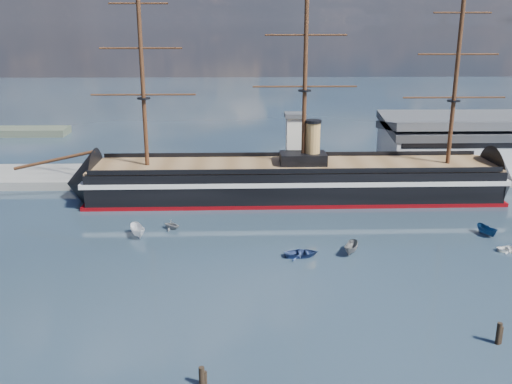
{
  "coord_description": "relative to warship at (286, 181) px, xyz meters",
  "views": [
    {
      "loc": [
        -9.63,
        -61.02,
        38.04
      ],
      "look_at": [
        -7.23,
        35.0,
        9.0
      ],
      "focal_mm": 40.0,
      "sensor_mm": 36.0,
      "label": 1
    }
  ],
  "objects": [
    {
      "name": "ground",
      "position": [
        0.04,
        -20.0,
        -4.04
      ],
      "size": [
        600.0,
        600.0,
        0.0
      ],
      "primitive_type": "plane",
      "color": "#1C2833",
      "rests_on": "ground"
    },
    {
      "name": "quay",
      "position": [
        10.04,
        16.0,
        -4.04
      ],
      "size": [
        180.0,
        18.0,
        2.0
      ],
      "primitive_type": "cube",
      "color": "slate",
      "rests_on": "ground"
    },
    {
      "name": "warehouse",
      "position": [
        58.04,
        20.0,
        3.95
      ],
      "size": [
        63.0,
        21.0,
        11.6
      ],
      "color": "#B7BABC",
      "rests_on": "ground"
    },
    {
      "name": "quay_tower",
      "position": [
        3.04,
        13.0,
        5.72
      ],
      "size": [
        5.0,
        5.0,
        15.0
      ],
      "color": "silver",
      "rests_on": "ground"
    },
    {
      "name": "warship",
      "position": [
        0.0,
        0.0,
        0.0
      ],
      "size": [
        112.94,
        16.99,
        53.94
      ],
      "rotation": [
        0.0,
        0.0,
        0.01
      ],
      "color": "black",
      "rests_on": "ground"
    },
    {
      "name": "motorboat_a",
      "position": [
        -28.75,
        -23.04,
        -4.04
      ],
      "size": [
        7.19,
        4.83,
        2.7
      ],
      "primitive_type": "imported",
      "rotation": [
        0.0,
        0.0,
        0.39
      ],
      "color": "white",
      "rests_on": "ground"
    },
    {
      "name": "motorboat_b",
      "position": [
        0.26,
        -32.83,
        -4.04
      ],
      "size": [
        1.91,
        3.74,
        1.67
      ],
      "primitive_type": "imported",
      "rotation": [
        0.0,
        0.0,
        1.71
      ],
      "color": "navy",
      "rests_on": "ground"
    },
    {
      "name": "motorboat_c",
      "position": [
        8.82,
        -31.83,
        -4.04
      ],
      "size": [
        6.25,
        4.32,
        2.35
      ],
      "primitive_type": "imported",
      "rotation": [
        0.0,
        0.0,
        -0.41
      ],
      "color": "slate",
      "rests_on": "ground"
    },
    {
      "name": "motorboat_d",
      "position": [
        -23.04,
        -19.21,
        -4.04
      ],
      "size": [
        4.96,
        6.07,
        2.06
      ],
      "primitive_type": "imported",
      "rotation": [
        0.0,
        0.0,
        1.04
      ],
      "color": "gray",
      "rests_on": "ground"
    },
    {
      "name": "motorboat_e",
      "position": [
        36.32,
        -31.52,
        -4.04
      ],
      "size": [
        1.13,
        2.76,
        1.28
      ],
      "primitive_type": "imported",
      "rotation": [
        0.0,
        0.0,
        1.58
      ],
      "color": "white",
      "rests_on": "ground"
    },
    {
      "name": "motorboat_f",
      "position": [
        35.39,
        -23.88,
        -4.04
      ],
      "size": [
        6.01,
        3.74,
        2.26
      ],
      "primitive_type": "imported",
      "rotation": [
        0.0,
        0.0,
        0.32
      ],
      "color": "navy",
      "rests_on": "ground"
    },
    {
      "name": "piling_near_right",
      "position": [
        21.55,
        -60.34,
        -4.04
      ],
      "size": [
        0.64,
        0.64,
        3.57
      ],
      "primitive_type": "cylinder",
      "color": "black",
      "rests_on": "ground"
    }
  ]
}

